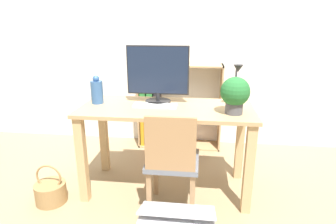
{
  "coord_description": "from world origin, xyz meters",
  "views": [
    {
      "loc": [
        0.27,
        -2.23,
        1.43
      ],
      "look_at": [
        0.0,
        0.1,
        0.69
      ],
      "focal_mm": 30.0,
      "sensor_mm": 36.0,
      "label": 1
    }
  ],
  "objects_px": {
    "desk_lamp": "(237,81)",
    "potted_plant": "(235,94)",
    "monitor": "(158,73)",
    "basket": "(51,192)",
    "keyboard": "(155,105)",
    "bookshelf": "(163,112)",
    "chair": "(172,160)",
    "vase": "(97,91)"
  },
  "relations": [
    {
      "from": "potted_plant",
      "to": "chair",
      "type": "distance_m",
      "value": 0.69
    },
    {
      "from": "keyboard",
      "to": "basket",
      "type": "bearing_deg",
      "value": -158.81
    },
    {
      "from": "chair",
      "to": "basket",
      "type": "distance_m",
      "value": 1.08
    },
    {
      "from": "monitor",
      "to": "bookshelf",
      "type": "distance_m",
      "value": 1.02
    },
    {
      "from": "vase",
      "to": "potted_plant",
      "type": "height_order",
      "value": "potted_plant"
    },
    {
      "from": "potted_plant",
      "to": "monitor",
      "type": "bearing_deg",
      "value": 157.54
    },
    {
      "from": "keyboard",
      "to": "potted_plant",
      "type": "bearing_deg",
      "value": -10.93
    },
    {
      "from": "basket",
      "to": "desk_lamp",
      "type": "bearing_deg",
      "value": 16.02
    },
    {
      "from": "keyboard",
      "to": "potted_plant",
      "type": "distance_m",
      "value": 0.66
    },
    {
      "from": "bookshelf",
      "to": "potted_plant",
      "type": "bearing_deg",
      "value": -57.16
    },
    {
      "from": "bookshelf",
      "to": "monitor",
      "type": "bearing_deg",
      "value": -85.5
    },
    {
      "from": "chair",
      "to": "basket",
      "type": "height_order",
      "value": "chair"
    },
    {
      "from": "keyboard",
      "to": "monitor",
      "type": "bearing_deg",
      "value": 88.88
    },
    {
      "from": "bookshelf",
      "to": "basket",
      "type": "relative_size",
      "value": 2.91
    },
    {
      "from": "vase",
      "to": "chair",
      "type": "height_order",
      "value": "vase"
    },
    {
      "from": "monitor",
      "to": "chair",
      "type": "bearing_deg",
      "value": -69.68
    },
    {
      "from": "desk_lamp",
      "to": "potted_plant",
      "type": "relative_size",
      "value": 1.23
    },
    {
      "from": "monitor",
      "to": "chair",
      "type": "relative_size",
      "value": 0.64
    },
    {
      "from": "chair",
      "to": "bookshelf",
      "type": "bearing_deg",
      "value": 105.06
    },
    {
      "from": "desk_lamp",
      "to": "basket",
      "type": "height_order",
      "value": "desk_lamp"
    },
    {
      "from": "monitor",
      "to": "bookshelf",
      "type": "bearing_deg",
      "value": 94.5
    },
    {
      "from": "vase",
      "to": "bookshelf",
      "type": "height_order",
      "value": "vase"
    },
    {
      "from": "chair",
      "to": "desk_lamp",
      "type": "bearing_deg",
      "value": 46.43
    },
    {
      "from": "vase",
      "to": "bookshelf",
      "type": "bearing_deg",
      "value": 63.52
    },
    {
      "from": "desk_lamp",
      "to": "potted_plant",
      "type": "height_order",
      "value": "desk_lamp"
    },
    {
      "from": "potted_plant",
      "to": "chair",
      "type": "bearing_deg",
      "value": -155.28
    },
    {
      "from": "monitor",
      "to": "chair",
      "type": "height_order",
      "value": "monitor"
    },
    {
      "from": "keyboard",
      "to": "vase",
      "type": "xyz_separation_m",
      "value": [
        -0.52,
        0.04,
        0.1
      ]
    },
    {
      "from": "vase",
      "to": "desk_lamp",
      "type": "distance_m",
      "value": 1.19
    },
    {
      "from": "chair",
      "to": "basket",
      "type": "relative_size",
      "value": 2.44
    },
    {
      "from": "vase",
      "to": "bookshelf",
      "type": "relative_size",
      "value": 0.25
    },
    {
      "from": "potted_plant",
      "to": "bookshelf",
      "type": "height_order",
      "value": "potted_plant"
    },
    {
      "from": "monitor",
      "to": "potted_plant",
      "type": "bearing_deg",
      "value": -22.46
    },
    {
      "from": "keyboard",
      "to": "bookshelf",
      "type": "relative_size",
      "value": 0.37
    },
    {
      "from": "desk_lamp",
      "to": "potted_plant",
      "type": "bearing_deg",
      "value": -98.37
    },
    {
      "from": "potted_plant",
      "to": "bookshelf",
      "type": "bearing_deg",
      "value": 122.84
    },
    {
      "from": "monitor",
      "to": "potted_plant",
      "type": "height_order",
      "value": "monitor"
    },
    {
      "from": "potted_plant",
      "to": "basket",
      "type": "distance_m",
      "value": 1.71
    },
    {
      "from": "monitor",
      "to": "vase",
      "type": "relative_size",
      "value": 2.19
    },
    {
      "from": "potted_plant",
      "to": "basket",
      "type": "bearing_deg",
      "value": -172.12
    },
    {
      "from": "basket",
      "to": "bookshelf",
      "type": "bearing_deg",
      "value": 58.62
    },
    {
      "from": "desk_lamp",
      "to": "vase",
      "type": "bearing_deg",
      "value": -176.84
    }
  ]
}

